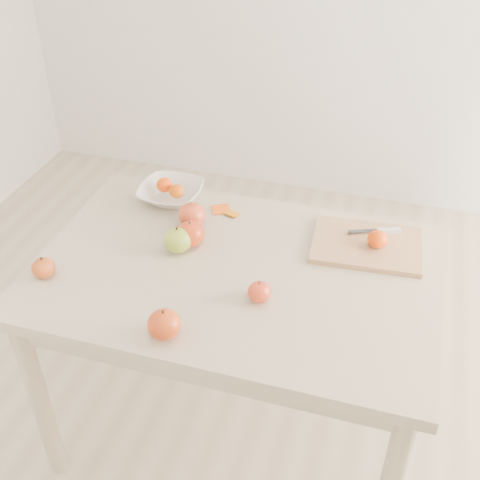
# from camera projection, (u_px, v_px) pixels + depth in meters

# --- Properties ---
(ground) EXTENTS (3.50, 3.50, 0.00)m
(ground) POSITION_uv_depth(u_px,v_px,m) (236.00, 425.00, 2.23)
(ground) COLOR #C6B293
(ground) RESTS_ON ground
(table) EXTENTS (1.20, 0.80, 0.75)m
(table) POSITION_uv_depth(u_px,v_px,m) (235.00, 293.00, 1.85)
(table) COLOR #C7B496
(table) RESTS_ON ground
(cutting_board) EXTENTS (0.35, 0.27, 0.02)m
(cutting_board) POSITION_uv_depth(u_px,v_px,m) (367.00, 245.00, 1.87)
(cutting_board) COLOR tan
(cutting_board) RESTS_ON table
(board_tangerine) EXTENTS (0.06, 0.06, 0.05)m
(board_tangerine) POSITION_uv_depth(u_px,v_px,m) (377.00, 239.00, 1.83)
(board_tangerine) COLOR #E34908
(board_tangerine) RESTS_ON cutting_board
(fruit_bowl) EXTENTS (0.22, 0.22, 0.05)m
(fruit_bowl) POSITION_uv_depth(u_px,v_px,m) (171.00, 193.00, 2.08)
(fruit_bowl) COLOR white
(fruit_bowl) RESTS_ON table
(bowl_tangerine_near) EXTENTS (0.06, 0.06, 0.05)m
(bowl_tangerine_near) POSITION_uv_depth(u_px,v_px,m) (164.00, 185.00, 2.08)
(bowl_tangerine_near) COLOR #E64108
(bowl_tangerine_near) RESTS_ON fruit_bowl
(bowl_tangerine_far) EXTENTS (0.05, 0.05, 0.05)m
(bowl_tangerine_far) POSITION_uv_depth(u_px,v_px,m) (177.00, 191.00, 2.05)
(bowl_tangerine_far) COLOR #C75B07
(bowl_tangerine_far) RESTS_ON fruit_bowl
(orange_peel_a) EXTENTS (0.07, 0.07, 0.01)m
(orange_peel_a) POSITION_uv_depth(u_px,v_px,m) (221.00, 210.00, 2.04)
(orange_peel_a) COLOR #E2540F
(orange_peel_a) RESTS_ON table
(orange_peel_b) EXTENTS (0.05, 0.05, 0.01)m
(orange_peel_b) POSITION_uv_depth(u_px,v_px,m) (232.00, 215.00, 2.02)
(orange_peel_b) COLOR #C96D0E
(orange_peel_b) RESTS_ON table
(paring_knife) EXTENTS (0.17, 0.07, 0.01)m
(paring_knife) POSITION_uv_depth(u_px,v_px,m) (385.00, 231.00, 1.90)
(paring_knife) COLOR white
(paring_knife) RESTS_ON cutting_board
(apple_green) EXTENTS (0.09, 0.09, 0.08)m
(apple_green) POSITION_uv_depth(u_px,v_px,m) (177.00, 240.00, 1.84)
(apple_green) COLOR #598D17
(apple_green) RESTS_ON table
(apple_red_d) EXTENTS (0.07, 0.07, 0.06)m
(apple_red_d) POSITION_uv_depth(u_px,v_px,m) (43.00, 268.00, 1.74)
(apple_red_d) COLOR maroon
(apple_red_d) RESTS_ON table
(apple_red_b) EXTENTS (0.09, 0.09, 0.08)m
(apple_red_b) POSITION_uv_depth(u_px,v_px,m) (190.00, 234.00, 1.87)
(apple_red_b) COLOR maroon
(apple_red_b) RESTS_ON table
(apple_red_e) EXTENTS (0.07, 0.07, 0.06)m
(apple_red_e) POSITION_uv_depth(u_px,v_px,m) (259.00, 292.00, 1.66)
(apple_red_e) COLOR maroon
(apple_red_e) RESTS_ON table
(apple_red_c) EXTENTS (0.09, 0.09, 0.08)m
(apple_red_c) POSITION_uv_depth(u_px,v_px,m) (164.00, 325.00, 1.54)
(apple_red_c) COLOR maroon
(apple_red_c) RESTS_ON table
(apple_red_a) EXTENTS (0.09, 0.09, 0.08)m
(apple_red_a) POSITION_uv_depth(u_px,v_px,m) (192.00, 215.00, 1.95)
(apple_red_a) COLOR #A01C14
(apple_red_a) RESTS_ON table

